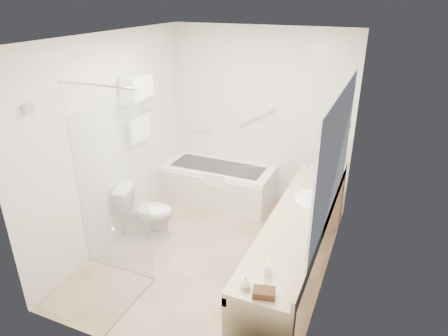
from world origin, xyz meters
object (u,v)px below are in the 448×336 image
at_px(amenity_basket, 264,293).
at_px(water_bottle_left, 320,174).
at_px(bathtub, 218,183).
at_px(toilet, 146,212).
at_px(vanity_counter, 299,233).

relative_size(amenity_basket, water_bottle_left, 0.94).
distance_m(bathtub, toilet, 1.31).
xyz_separation_m(toilet, amenity_basket, (2.00, -1.41, 0.54)).
height_order(toilet, amenity_basket, amenity_basket).
xyz_separation_m(vanity_counter, amenity_basket, (0.02, -1.25, 0.24)).
distance_m(vanity_counter, water_bottle_left, 0.94).
bearing_deg(toilet, water_bottle_left, -86.13).
distance_m(bathtub, amenity_basket, 3.12).
bearing_deg(water_bottle_left, toilet, -159.92).
xyz_separation_m(toilet, water_bottle_left, (1.99, 0.73, 0.59)).
xyz_separation_m(bathtub, vanity_counter, (1.52, -1.39, 0.36)).
xyz_separation_m(vanity_counter, water_bottle_left, (0.02, 0.89, 0.29)).
bearing_deg(bathtub, vanity_counter, -42.35).
bearing_deg(toilet, vanity_counter, -110.93).
bearing_deg(bathtub, toilet, -110.17).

